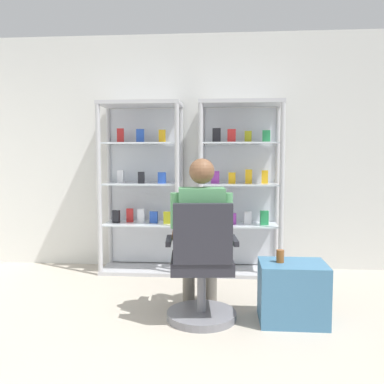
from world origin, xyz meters
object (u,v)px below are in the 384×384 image
(display_cabinet_left, at_px, (143,187))
(storage_crate, at_px, (292,292))
(office_chair, at_px, (202,273))
(display_cabinet_right, at_px, (240,187))
(seated_shopkeeper, at_px, (201,229))
(tea_glass, at_px, (280,256))

(display_cabinet_left, relative_size, storage_crate, 3.68)
(office_chair, bearing_deg, display_cabinet_right, 76.60)
(seated_shopkeeper, bearing_deg, display_cabinet_left, 120.03)
(seated_shopkeeper, distance_m, tea_glass, 0.66)
(storage_crate, distance_m, tea_glass, 0.30)
(display_cabinet_left, relative_size, seated_shopkeeper, 1.47)
(office_chair, bearing_deg, seated_shopkeeper, 95.52)
(display_cabinet_right, height_order, storage_crate, display_cabinet_right)
(office_chair, bearing_deg, tea_glass, 6.21)
(display_cabinet_left, xyz_separation_m, tea_glass, (1.37, -1.38, -0.44))
(tea_glass, bearing_deg, storage_crate, -4.41)
(office_chair, relative_size, seated_shopkeeper, 0.74)
(display_cabinet_right, distance_m, office_chair, 1.59)
(seated_shopkeeper, bearing_deg, office_chair, -84.48)
(display_cabinet_left, distance_m, seated_shopkeeper, 1.50)
(storage_crate, bearing_deg, office_chair, -175.27)
(storage_crate, bearing_deg, tea_glass, 175.59)
(seated_shopkeeper, xyz_separation_m, tea_glass, (0.63, -0.10, -0.19))
(display_cabinet_left, relative_size, display_cabinet_right, 1.00)
(display_cabinet_left, bearing_deg, office_chair, -62.35)
(office_chair, distance_m, tea_glass, 0.63)
(display_cabinet_right, bearing_deg, office_chair, -103.40)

